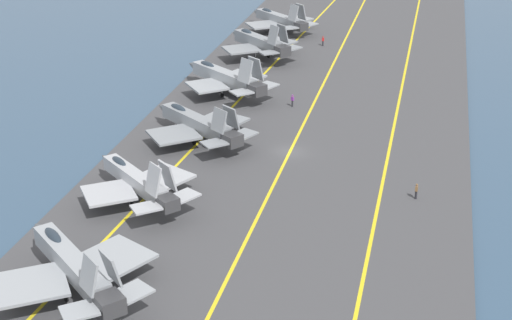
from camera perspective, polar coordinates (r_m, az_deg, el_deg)
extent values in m
plane|color=#334C66|center=(95.68, 2.48, 0.39)|extent=(2000.00, 2000.00, 0.00)
cube|color=#424244|center=(95.60, 2.48, 0.50)|extent=(208.15, 42.71, 0.40)
cube|color=yellow|center=(94.26, 9.51, -0.04)|extent=(187.34, 0.66, 0.01)
cube|color=yellow|center=(95.52, 2.48, 0.61)|extent=(187.34, 0.36, 0.01)
cube|color=yellow|center=(98.18, -4.26, 1.23)|extent=(187.00, 11.99, 0.01)
cube|color=#93999E|center=(69.12, -13.30, -7.29)|extent=(9.72, 10.62, 1.78)
cone|color=#5B5E60|center=(75.20, -15.47, -4.83)|extent=(2.85, 2.91, 1.69)
cube|color=#38383A|center=(63.19, -10.61, -10.27)|extent=(2.89, 2.89, 1.51)
ellipsoid|color=#232D38|center=(71.87, -14.55, -5.37)|extent=(2.77, 2.95, 0.98)
cube|color=#93999E|center=(68.08, -16.03, -8.71)|extent=(7.73, 7.80, 0.28)
cube|color=#93999E|center=(70.26, -10.30, -7.00)|extent=(7.59, 7.49, 0.28)
cube|color=#93999E|center=(62.74, -12.08, -8.20)|extent=(2.24, 2.36, 2.75)
cube|color=#93999E|center=(63.33, -10.53, -7.73)|extent=(2.24, 2.36, 2.75)
cube|color=#93999E|center=(62.89, -12.72, -10.66)|extent=(3.61, 3.68, 0.20)
cube|color=#93999E|center=(64.34, -8.95, -9.45)|extent=(3.64, 3.50, 0.20)
cylinder|color=#B2B2B7|center=(73.86, -14.59, -6.89)|extent=(0.16, 0.16, 1.81)
cylinder|color=black|center=(74.17, -14.54, -7.29)|extent=(0.56, 0.59, 0.60)
cylinder|color=#B2B2B7|center=(68.68, -13.70, -9.32)|extent=(0.16, 0.16, 1.81)
cylinder|color=black|center=(69.01, -13.65, -9.75)|extent=(0.56, 0.59, 0.60)
cylinder|color=#B2B2B7|center=(69.41, -11.79, -8.74)|extent=(0.16, 0.16, 1.81)
cylinder|color=black|center=(69.73, -11.75, -9.16)|extent=(0.56, 0.59, 0.60)
cube|color=#A8AAAF|center=(83.59, -8.80, -1.39)|extent=(8.73, 9.82, 1.56)
cone|color=#5B5E60|center=(89.14, -10.84, 0.11)|extent=(2.55, 2.63, 1.48)
cube|color=#38383A|center=(78.10, -6.42, -3.15)|extent=(2.59, 2.60, 1.33)
ellipsoid|color=#232D38|center=(86.18, -9.94, -0.13)|extent=(2.49, 2.70, 0.86)
cube|color=#A8AAAF|center=(82.22, -10.67, -2.37)|extent=(6.98, 6.98, 0.28)
cube|color=#A8AAAF|center=(84.87, -6.71, -1.24)|extent=(6.71, 6.72, 0.28)
cube|color=#A8AAAF|center=(77.72, -7.49, -1.44)|extent=(2.14, 2.28, 3.04)
cube|color=#A8AAAF|center=(78.43, -6.44, -1.14)|extent=(2.14, 2.28, 3.04)
cube|color=#A8AAAF|center=(77.56, -7.99, -3.44)|extent=(3.47, 3.56, 0.20)
cube|color=#A8AAAF|center=(79.43, -5.23, -2.61)|extent=(3.53, 3.31, 0.20)
cylinder|color=#B2B2B7|center=(87.79, -10.06, -1.36)|extent=(0.16, 0.16, 1.65)
cylinder|color=black|center=(88.01, -10.04, -1.67)|extent=(0.56, 0.60, 0.60)
cylinder|color=#B2B2B7|center=(82.90, -9.02, -2.87)|extent=(0.16, 0.16, 1.65)
cylinder|color=black|center=(83.14, -9.00, -3.19)|extent=(0.56, 0.60, 0.60)
cylinder|color=#B2B2B7|center=(83.79, -7.70, -2.48)|extent=(0.16, 0.16, 1.65)
cylinder|color=black|center=(84.02, -7.68, -2.80)|extent=(0.56, 0.60, 0.60)
cube|color=gray|center=(98.49, -4.41, 2.74)|extent=(8.84, 10.98, 1.74)
cone|color=#5B5E60|center=(104.09, -6.74, 3.83)|extent=(2.73, 2.87, 1.65)
cube|color=#38383A|center=(92.98, -1.74, 1.49)|extent=(2.81, 2.81, 1.48)
ellipsoid|color=#232D38|center=(101.11, -5.68, 3.77)|extent=(2.58, 2.99, 0.96)
cube|color=gray|center=(96.46, -6.00, 1.85)|extent=(7.66, 7.68, 0.28)
cube|color=gray|center=(100.38, -2.58, 2.86)|extent=(7.19, 7.10, 0.28)
cube|color=gray|center=(92.62, -2.72, 2.88)|extent=(2.10, 2.40, 2.74)
cube|color=gray|center=(93.65, -1.83, 3.14)|extent=(2.10, 2.40, 2.74)
cube|color=gray|center=(92.08, -3.05, 1.23)|extent=(3.63, 3.65, 0.20)
cube|color=gray|center=(94.65, -0.85, 1.91)|extent=(3.56, 3.36, 0.20)
cylinder|color=#B2B2B7|center=(102.61, -5.89, 2.62)|extent=(0.16, 0.16, 1.43)
cylinder|color=black|center=(102.76, -5.88, 2.41)|extent=(0.54, 0.61, 0.60)
cylinder|color=#B2B2B7|center=(97.47, -4.53, 1.50)|extent=(0.16, 0.16, 1.43)
cylinder|color=black|center=(97.63, -4.52, 1.28)|extent=(0.54, 0.61, 0.60)
cylinder|color=#B2B2B7|center=(98.78, -3.38, 1.85)|extent=(0.16, 0.16, 1.43)
cylinder|color=black|center=(98.94, -3.38, 1.63)|extent=(0.54, 0.61, 0.60)
cube|color=#93999E|center=(115.10, -2.39, 6.08)|extent=(9.17, 11.38, 1.83)
cone|color=#5B5E60|center=(120.85, -4.57, 6.90)|extent=(2.85, 2.99, 1.74)
cube|color=#38383A|center=(109.44, 0.07, 5.15)|extent=(2.93, 2.93, 1.56)
ellipsoid|color=#232D38|center=(117.83, -3.56, 6.93)|extent=(2.68, 3.11, 1.01)
cube|color=#93999E|center=(113.07, -3.58, 5.41)|extent=(7.33, 7.22, 0.28)
cube|color=#93999E|center=(116.91, -0.96, 6.08)|extent=(6.57, 6.98, 0.28)
cube|color=#93999E|center=(109.08, -0.79, 6.50)|extent=(2.25, 2.54, 3.25)
cube|color=#93999E|center=(110.25, -0.01, 6.69)|extent=(2.25, 2.54, 3.25)
cube|color=#93999E|center=(108.43, -1.04, 4.96)|extent=(3.69, 3.71, 0.20)
cube|color=#93999E|center=(111.24, 0.82, 5.46)|extent=(3.60, 3.43, 0.20)
cylinder|color=#B2B2B7|center=(119.28, -3.78, 5.82)|extent=(0.16, 0.16, 1.62)
cylinder|color=black|center=(119.44, -3.78, 5.59)|extent=(0.54, 0.61, 0.60)
cylinder|color=#B2B2B7|center=(113.93, -2.48, 4.98)|extent=(0.16, 0.16, 1.62)
cylinder|color=black|center=(114.10, -2.47, 4.73)|extent=(0.54, 0.61, 0.60)
cylinder|color=#B2B2B7|center=(115.42, -1.47, 5.24)|extent=(0.16, 0.16, 1.62)
cylinder|color=black|center=(115.58, -1.47, 5.00)|extent=(0.54, 0.61, 0.60)
cube|color=gray|center=(132.57, 0.15, 8.61)|extent=(9.06, 9.80, 1.89)
cone|color=#5B5E60|center=(137.90, -1.46, 9.21)|extent=(2.78, 2.81, 1.79)
cube|color=#38383A|center=(127.26, 1.93, 7.94)|extent=(2.86, 2.83, 1.60)
ellipsoid|color=#232D38|center=(135.12, -0.71, 9.29)|extent=(2.64, 2.77, 1.04)
cube|color=gray|center=(130.45, -1.07, 8.07)|extent=(7.13, 7.25, 0.28)
cube|color=gray|center=(134.49, 1.53, 8.55)|extent=(7.09, 6.91, 0.28)
cube|color=gray|center=(126.99, 1.25, 9.07)|extent=(2.14, 2.24, 3.01)
cube|color=gray|center=(128.14, 1.97, 9.19)|extent=(2.14, 2.24, 3.01)
cube|color=gray|center=(126.28, 0.94, 7.82)|extent=(3.44, 3.54, 0.20)
cube|color=gray|center=(128.98, 2.65, 8.14)|extent=(3.52, 3.32, 0.20)
cylinder|color=#B2B2B7|center=(136.45, -0.89, 8.25)|extent=(0.16, 0.16, 1.79)
cylinder|color=black|center=(136.61, -0.88, 8.01)|extent=(0.56, 0.59, 0.60)
cylinder|color=#B2B2B7|center=(131.43, -0.03, 7.64)|extent=(0.16, 0.16, 1.79)
cylinder|color=black|center=(131.60, -0.03, 7.39)|extent=(0.56, 0.59, 0.60)
cylinder|color=#B2B2B7|center=(132.90, 0.91, 7.82)|extent=(0.16, 0.16, 1.79)
cylinder|color=black|center=(133.07, 0.91, 7.57)|extent=(0.56, 0.59, 0.60)
cube|color=gray|center=(149.95, 1.61, 10.23)|extent=(9.15, 10.01, 1.71)
cone|color=#5B5E60|center=(155.38, 0.06, 10.73)|extent=(2.70, 2.76, 1.62)
cube|color=#38383A|center=(144.53, 3.30, 9.68)|extent=(2.75, 2.74, 1.45)
ellipsoid|color=#232D38|center=(152.59, 0.79, 10.79)|extent=(2.62, 2.78, 0.94)
cube|color=gray|center=(147.69, 0.55, 9.80)|extent=(7.37, 7.48, 0.28)
cube|color=gray|center=(151.92, 2.81, 10.18)|extent=(7.30, 7.12, 0.28)
cube|color=gray|center=(144.41, 2.72, 10.63)|extent=(2.17, 2.28, 2.93)
cube|color=gray|center=(145.49, 3.29, 10.72)|extent=(2.17, 2.28, 2.93)
cube|color=gray|center=(143.55, 2.47, 9.59)|extent=(3.50, 3.59, 0.20)
cube|color=gray|center=(146.26, 3.89, 9.83)|extent=(3.56, 3.38, 0.20)
cylinder|color=#B2B2B7|center=(153.78, 0.61, 9.99)|extent=(0.16, 0.16, 1.43)
cylinder|color=black|center=(153.88, 0.60, 9.84)|extent=(0.56, 0.59, 0.60)
cylinder|color=#B2B2B7|center=(148.70, 1.51, 9.49)|extent=(0.16, 0.16, 1.43)
cylinder|color=black|center=(148.81, 1.51, 9.34)|extent=(0.56, 0.59, 0.60)
cylinder|color=#B2B2B7|center=(150.10, 2.25, 9.62)|extent=(0.16, 0.16, 1.43)
cylinder|color=black|center=(150.20, 2.25, 9.47)|extent=(0.56, 0.59, 0.60)
cylinder|color=#232328|center=(110.26, 2.66, 4.12)|extent=(0.24, 0.24, 0.93)
cube|color=purple|center=(110.01, 2.67, 4.49)|extent=(0.40, 0.46, 0.54)
sphere|color=#9E7051|center=(109.88, 2.67, 4.68)|extent=(0.22, 0.22, 0.22)
sphere|color=purple|center=(109.86, 2.67, 4.71)|extent=(0.24, 0.24, 0.24)
cylinder|color=#232328|center=(85.42, 11.56, -2.50)|extent=(0.24, 0.24, 0.93)
cube|color=brown|center=(85.10, 11.60, -2.05)|extent=(0.41, 0.30, 0.55)
sphere|color=#9E7051|center=(84.93, 11.62, -1.81)|extent=(0.22, 0.22, 0.22)
sphere|color=brown|center=(84.90, 11.62, -1.77)|extent=(0.24, 0.24, 0.24)
cylinder|color=#232328|center=(140.56, 4.89, 8.45)|extent=(0.24, 0.24, 0.90)
cube|color=red|center=(140.37, 4.90, 8.73)|extent=(0.35, 0.43, 0.55)
sphere|color=#9E7051|center=(140.27, 4.90, 8.89)|extent=(0.22, 0.22, 0.22)
sphere|color=red|center=(140.25, 4.91, 8.92)|extent=(0.24, 0.24, 0.24)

